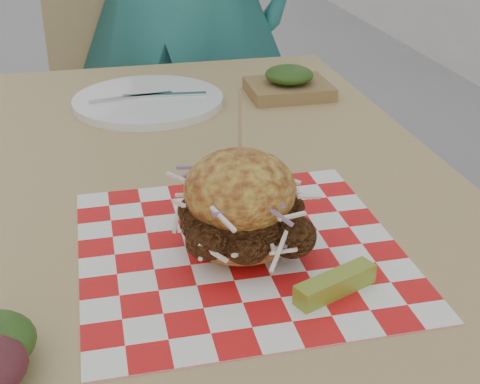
# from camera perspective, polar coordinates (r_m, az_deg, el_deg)

# --- Properties ---
(patio_table) EXTENTS (0.80, 1.20, 0.75)m
(patio_table) POSITION_cam_1_polar(r_m,az_deg,el_deg) (0.95, -5.37, -3.92)
(patio_table) COLOR tan
(patio_table) RESTS_ON ground
(patio_chair) EXTENTS (0.48, 0.49, 0.95)m
(patio_chair) POSITION_cam_1_polar(r_m,az_deg,el_deg) (1.90, -9.03, 8.13)
(patio_chair) COLOR tan
(patio_chair) RESTS_ON ground
(paper_liner) EXTENTS (0.36, 0.36, 0.00)m
(paper_liner) POSITION_cam_1_polar(r_m,az_deg,el_deg) (0.76, -0.00, -4.95)
(paper_liner) COLOR red
(paper_liner) RESTS_ON patio_table
(sandwich) EXTENTS (0.16, 0.16, 0.19)m
(sandwich) POSITION_cam_1_polar(r_m,az_deg,el_deg) (0.74, 0.00, -1.47)
(sandwich) COLOR gold
(sandwich) RESTS_ON paper_liner
(pickle_spear) EXTENTS (0.10, 0.06, 0.02)m
(pickle_spear) POSITION_cam_1_polar(r_m,az_deg,el_deg) (0.69, 8.13, -7.79)
(pickle_spear) COLOR olive
(pickle_spear) RESTS_ON paper_liner
(place_setting) EXTENTS (0.27, 0.27, 0.02)m
(place_setting) POSITION_cam_1_polar(r_m,az_deg,el_deg) (1.22, -7.83, 7.72)
(place_setting) COLOR white
(place_setting) RESTS_ON patio_table
(kraft_tray) EXTENTS (0.15, 0.12, 0.06)m
(kraft_tray) POSITION_cam_1_polar(r_m,az_deg,el_deg) (1.26, 4.19, 9.20)
(kraft_tray) COLOR olive
(kraft_tray) RESTS_ON patio_table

